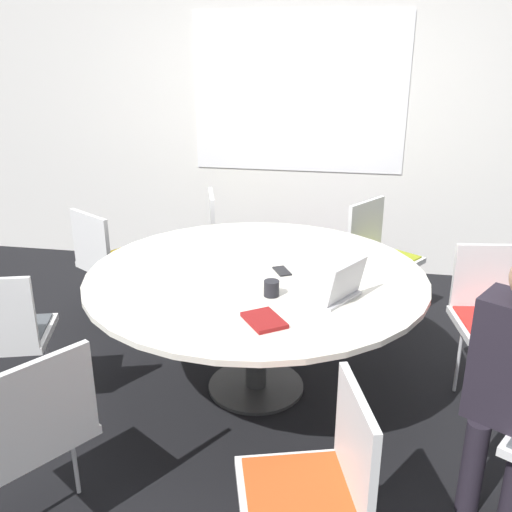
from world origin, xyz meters
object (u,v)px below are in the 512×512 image
(chair_1, at_px, (493,308))
(spiral_notebook, at_px, (264,320))
(laptop, at_px, (335,289))
(handbag, at_px, (308,278))
(chair_7, at_px, (318,480))
(chair_2, at_px, (379,249))
(coffee_cup, at_px, (271,288))
(chair_3, at_px, (228,235))
(cell_phone, at_px, (282,271))
(chair_6, at_px, (34,423))
(chair_5, at_px, (4,329))
(chair_4, at_px, (108,257))

(chair_1, height_order, spiral_notebook, chair_1)
(laptop, bearing_deg, handbag, -139.60)
(chair_7, bearing_deg, chair_2, -22.54)
(chair_2, height_order, coffee_cup, chair_2)
(chair_3, xyz_separation_m, cell_phone, (0.60, -1.26, 0.24))
(chair_3, height_order, chair_6, same)
(chair_5, height_order, chair_7, same)
(chair_1, distance_m, coffee_cup, 1.37)
(chair_1, bearing_deg, coffee_cup, 16.18)
(chair_1, distance_m, spiral_notebook, 1.50)
(chair_1, bearing_deg, cell_phone, 2.24)
(chair_4, height_order, cell_phone, chair_4)
(chair_1, distance_m, chair_3, 2.08)
(spiral_notebook, bearing_deg, coffee_cup, 92.17)
(chair_2, relative_size, chair_4, 1.00)
(chair_4, relative_size, handbag, 2.40)
(chair_6, bearing_deg, chair_1, -21.17)
(chair_2, bearing_deg, laptop, 23.93)
(chair_7, distance_m, coffee_cup, 1.09)
(coffee_cup, bearing_deg, chair_5, -173.04)
(coffee_cup, distance_m, cell_phone, 0.33)
(cell_phone, bearing_deg, chair_3, 115.47)
(coffee_cup, bearing_deg, chair_4, 144.18)
(chair_4, height_order, chair_5, same)
(chair_6, bearing_deg, spiral_notebook, -21.27)
(chair_5, distance_m, handbag, 2.42)
(chair_1, bearing_deg, chair_4, -17.42)
(chair_7, xyz_separation_m, laptop, (0.00, 1.02, 0.29))
(chair_1, xyz_separation_m, handbag, (-1.17, 1.15, -0.38))
(chair_7, height_order, handbag, chair_7)
(coffee_cup, relative_size, handbag, 0.23)
(chair_2, distance_m, cell_phone, 1.29)
(chair_4, distance_m, chair_6, 1.92)
(chair_3, distance_m, spiral_notebook, 1.99)
(chair_3, bearing_deg, chair_5, -42.04)
(chair_3, height_order, coffee_cup, chair_3)
(coffee_cup, bearing_deg, chair_3, 110.38)
(chair_3, bearing_deg, chair_6, -22.28)
(chair_1, xyz_separation_m, chair_4, (-2.55, 0.40, 0.00))
(chair_1, height_order, chair_3, same)
(chair_5, bearing_deg, chair_2, 22.23)
(cell_phone, bearing_deg, chair_2, 62.99)
(spiral_notebook, xyz_separation_m, cell_phone, (-0.00, 0.63, -0.01))
(chair_2, bearing_deg, chair_3, -61.73)
(laptop, relative_size, spiral_notebook, 1.44)
(spiral_notebook, distance_m, coffee_cup, 0.30)
(chair_2, distance_m, chair_5, 2.59)
(chair_4, relative_size, chair_5, 1.00)
(chair_2, xyz_separation_m, chair_7, (-0.26, -2.47, 0.00))
(cell_phone, bearing_deg, chair_5, -160.65)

